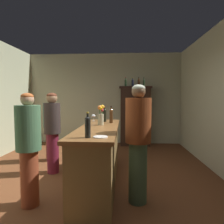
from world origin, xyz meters
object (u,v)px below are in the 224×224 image
wine_bottle_merlot (104,114)px  wine_bottle_chardonnay (88,126)px  patron_redhead (51,125)px  display_bottle_left (126,82)px  bartender (138,139)px  display_bottle_center (139,82)px  wine_glass_front (100,116)px  wine_bottle_syrah (111,115)px  display_cabinet (135,115)px  patron_by_cabinet (29,145)px  patron_tall (52,128)px  display_bottle_midright (144,83)px  flower_arrangement (101,115)px  bar_counter (99,156)px  display_bottle_midleft (133,83)px  wine_glass_mid (93,116)px  cheese_plate (100,137)px

wine_bottle_merlot → wine_bottle_chardonnay: 1.62m
wine_bottle_chardonnay → patron_redhead: 2.53m
display_bottle_left → bartender: display_bottle_left is taller
display_bottle_center → wine_bottle_merlot: bearing=-111.1°
patron_redhead → wine_bottle_merlot: bearing=30.9°
wine_glass_front → display_bottle_center: size_ratio=0.49×
wine_bottle_syrah → patron_redhead: 1.67m
display_cabinet → patron_by_cabinet: bearing=-114.3°
wine_bottle_merlot → display_bottle_left: size_ratio=1.11×
wine_glass_front → patron_tall: (-0.88, -0.50, -0.21)m
display_bottle_center → wine_bottle_chardonnay: bearing=-103.1°
display_bottle_midright → patron_redhead: (-2.32, -1.65, -1.12)m
wine_bottle_merlot → flower_arrangement: (-0.02, -0.49, 0.03)m
patron_redhead → display_bottle_midright: bearing=88.9°
wine_bottle_chardonnay → flower_arrangement: 1.14m
bar_counter → display_cabinet: (0.77, 2.91, 0.45)m
display_cabinet → display_bottle_center: (0.10, 0.00, 1.01)m
wine_bottle_merlot → display_bottle_midleft: (0.66, 2.20, 0.81)m
bar_counter → flower_arrangement: bearing=88.0°
patron_tall → patron_by_cabinet: bearing=-44.3°
bar_counter → wine_glass_mid: bearing=104.8°
display_cabinet → display_bottle_midleft: display_bottle_midleft is taller
cheese_plate → display_bottle_midleft: size_ratio=0.65×
display_bottle_midright → wine_bottle_syrah: bearing=-109.7°
wine_bottle_merlot → display_bottle_midleft: display_bottle_midleft is taller
wine_glass_mid → flower_arrangement: 0.64m
cheese_plate → patron_by_cabinet: (-1.00, 0.18, -0.16)m
display_bottle_center → bartender: display_bottle_center is taller
wine_bottle_syrah → patron_redhead: (-1.46, 0.74, -0.31)m
wine_glass_front → display_bottle_left: size_ratio=0.50×
wine_glass_front → wine_bottle_syrah: bearing=-60.3°
wine_glass_mid → cheese_plate: bearing=-78.3°
bar_counter → wine_bottle_merlot: (0.03, 0.71, 0.64)m
flower_arrangement → patron_by_cabinet: size_ratio=0.23×
display_bottle_midleft → patron_tall: 3.12m
display_cabinet → cheese_plate: display_cabinet is taller
bar_counter → display_cabinet: display_cabinet is taller
wine_bottle_merlot → wine_glass_front: bearing=113.6°
patron_tall → cheese_plate: bearing=-10.8°
display_cabinet → wine_glass_front: size_ratio=12.88×
display_cabinet → display_bottle_midleft: 1.01m
flower_arrangement → bartender: size_ratio=0.22×
flower_arrangement → patron_by_cabinet: patron_by_cabinet is taller
display_bottle_left → patron_tall: display_bottle_left is taller
display_cabinet → wine_bottle_chardonnay: (-0.79, -3.82, 0.19)m
wine_bottle_merlot → cheese_plate: wine_bottle_merlot is taller
wine_bottle_syrah → display_cabinet: bearing=76.0°
bartender → wine_glass_mid: bearing=-56.4°
wine_bottle_merlot → display_bottle_center: display_bottle_center is taller
bar_counter → display_cabinet: 3.05m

